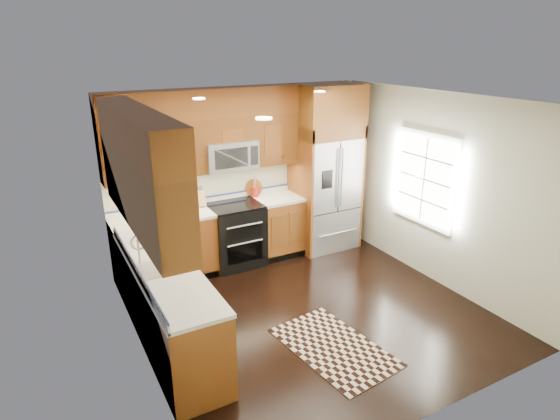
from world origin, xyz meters
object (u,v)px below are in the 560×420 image
range (236,235)px  utensil_crock (255,190)px  knife_block (201,198)px  rug (334,347)px  refrigerator (326,168)px

range → utensil_crock: size_ratio=3.06×
range → utensil_crock: utensil_crock is taller
range → utensil_crock: bearing=27.5°
knife_block → utensil_crock: (0.88, 0.02, -0.01)m
rug → knife_block: knife_block is taller
refrigerator → rug: bearing=-121.2°
range → knife_block: knife_block is taller
rug → utensil_crock: 2.87m
range → knife_block: (-0.44, 0.21, 0.59)m
utensil_crock → refrigerator: bearing=-13.5°
refrigerator → range: bearing=178.6°
refrigerator → utensil_crock: size_ratio=8.41×
range → utensil_crock: (0.44, 0.23, 0.58)m
refrigerator → knife_block: bearing=172.8°
range → rug: range is taller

